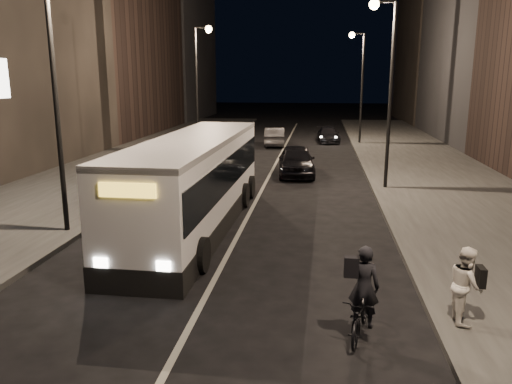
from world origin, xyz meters
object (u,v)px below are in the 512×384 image
(city_bus, at_px, (195,179))
(cyclist_on_bicycle, at_px, (362,307))
(streetlight_right_far, at_px, (359,73))
(streetlight_left_near, at_px, (61,67))
(car_far, at_px, (328,135))
(car_near, at_px, (296,160))
(streetlight_left_far, at_px, (200,72))
(car_mid, at_px, (275,137))
(pedestrian_woman, at_px, (466,285))
(streetlight_right_mid, at_px, (386,70))

(city_bus, xyz_separation_m, cyclist_on_bicycle, (5.09, -6.99, -1.03))
(streetlight_right_far, bearing_deg, streetlight_left_near, -113.96)
(cyclist_on_bicycle, bearing_deg, car_far, 103.98)
(city_bus, xyz_separation_m, car_near, (2.98, 9.75, -0.91))
(streetlight_left_far, distance_m, car_near, 10.62)
(car_near, height_order, car_mid, car_near)
(streetlight_left_near, xyz_separation_m, pedestrian_woman, (10.93, -4.93, -4.40))
(streetlight_right_far, relative_size, car_mid, 1.95)
(streetlight_left_far, xyz_separation_m, pedestrian_woman, (10.93, -22.93, -4.40))
(streetlight_right_far, bearing_deg, car_mid, -166.24)
(streetlight_right_far, distance_m, car_far, 5.33)
(pedestrian_woman, height_order, car_far, pedestrian_woman)
(city_bus, height_order, car_far, city_bus)
(city_bus, relative_size, car_far, 2.92)
(car_mid, bearing_deg, streetlight_left_near, 74.10)
(streetlight_left_near, bearing_deg, car_near, 58.98)
(city_bus, height_order, car_mid, city_bus)
(streetlight_left_near, distance_m, city_bus, 5.42)
(streetlight_right_far, bearing_deg, streetlight_left_far, -150.64)
(streetlight_left_far, bearing_deg, city_bus, -77.32)
(city_bus, bearing_deg, pedestrian_woman, -40.52)
(streetlight_right_far, relative_size, streetlight_left_near, 1.00)
(streetlight_left_far, xyz_separation_m, cyclist_on_bicycle, (8.83, -23.58, -4.70))
(streetlight_right_mid, height_order, car_mid, streetlight_right_mid)
(car_near, distance_m, car_mid, 11.54)
(streetlight_right_far, xyz_separation_m, car_near, (-3.95, -12.83, -4.58))
(car_mid, bearing_deg, streetlight_right_far, -170.75)
(streetlight_left_near, height_order, car_far, streetlight_left_near)
(cyclist_on_bicycle, height_order, pedestrian_woman, cyclist_on_bicycle)
(streetlight_left_far, distance_m, cyclist_on_bicycle, 25.61)
(streetlight_left_far, height_order, cyclist_on_bicycle, streetlight_left_far)
(pedestrian_woman, bearing_deg, city_bus, 49.31)
(pedestrian_woman, bearing_deg, cyclist_on_bicycle, 107.79)
(streetlight_right_far, distance_m, car_mid, 7.86)
(streetlight_left_near, bearing_deg, streetlight_left_far, 90.00)
(city_bus, distance_m, car_near, 10.24)
(streetlight_right_mid, xyz_separation_m, pedestrian_woman, (0.27, -12.93, -4.40))
(streetlight_right_far, bearing_deg, car_far, 153.26)
(car_near, xyz_separation_m, car_far, (1.84, 13.89, -0.20))
(cyclist_on_bicycle, distance_m, car_far, 30.64)
(car_near, xyz_separation_m, car_mid, (-2.18, 11.33, -0.09))
(streetlight_left_near, relative_size, car_far, 2.05)
(city_bus, height_order, pedestrian_woman, city_bus)
(streetlight_left_far, relative_size, cyclist_on_bicycle, 4.11)
(pedestrian_woman, height_order, car_mid, pedestrian_woman)
(city_bus, bearing_deg, streetlight_left_far, 103.53)
(city_bus, distance_m, cyclist_on_bicycle, 8.71)
(streetlight_right_mid, distance_m, cyclist_on_bicycle, 14.48)
(streetlight_right_mid, relative_size, cyclist_on_bicycle, 4.11)
(streetlight_left_near, bearing_deg, cyclist_on_bicycle, -32.29)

